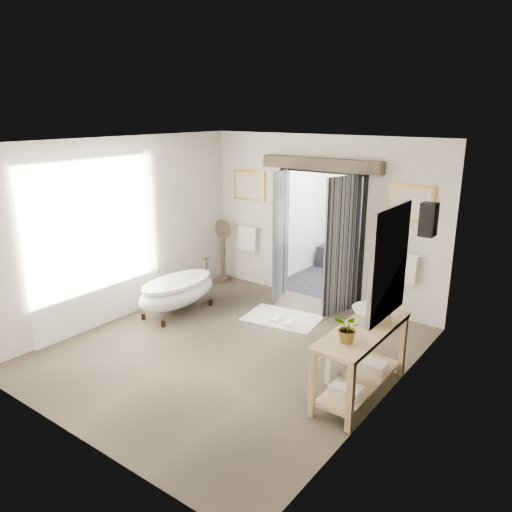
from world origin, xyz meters
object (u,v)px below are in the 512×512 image
at_px(vanity, 359,356).
at_px(basin, 371,314).
at_px(clawfoot_tub, 177,291).
at_px(rug, 283,318).

height_order(vanity, basin, basin).
distance_m(clawfoot_tub, basin, 3.57).
bearing_deg(vanity, basin, 91.83).
bearing_deg(vanity, clawfoot_tub, 171.67).
height_order(clawfoot_tub, basin, basin).
height_order(vanity, rug, vanity).
height_order(rug, basin, basin).
xyz_separation_m(clawfoot_tub, vanity, (3.53, -0.52, 0.13)).
distance_m(rug, basin, 2.40).
bearing_deg(clawfoot_tub, vanity, -8.33).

